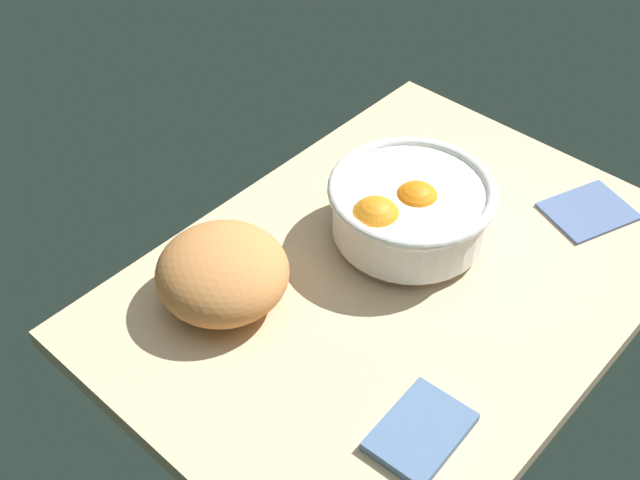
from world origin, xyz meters
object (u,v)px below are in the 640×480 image
bread_loaf (222,272)px  napkin_spare (420,432)px  fruit_bowl (408,208)px  napkin_folded (589,210)px

bread_loaf → napkin_spare: bread_loaf is taller
fruit_bowl → napkin_spare: (-23.77, -20.63, -5.28)cm
fruit_bowl → bread_loaf: bearing=156.7°
bread_loaf → napkin_spare: size_ratio=1.47×
bread_loaf → napkin_folded: (46.77, -26.54, -4.29)cm
napkin_spare → bread_loaf: bearing=91.1°
fruit_bowl → napkin_spare: size_ratio=1.97×
fruit_bowl → napkin_spare: 31.91cm
fruit_bowl → napkin_spare: fruit_bowl is taller
napkin_folded → napkin_spare: 46.40cm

